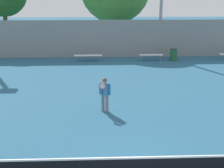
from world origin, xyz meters
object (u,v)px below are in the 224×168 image
object	(u,v)px
bench_adjacent_court	(88,56)
trash_bin	(173,55)
bench_courtside_near	(151,55)
tennis_player	(105,93)

from	to	relation	value
bench_adjacent_court	trash_bin	bearing A→B (deg)	-0.40
bench_courtside_near	bench_adjacent_court	distance (m)	4.71
bench_adjacent_court	trash_bin	size ratio (longest dim) A/B	2.34
bench_adjacent_court	tennis_player	bearing A→B (deg)	-83.90
tennis_player	bench_courtside_near	distance (m)	10.51
bench_adjacent_court	trash_bin	distance (m)	6.38
bench_adjacent_court	trash_bin	xyz separation A→B (m)	(6.38, -0.04, 0.02)
tennis_player	trash_bin	size ratio (longest dim) A/B	1.79
tennis_player	bench_adjacent_court	bearing A→B (deg)	120.09
tennis_player	bench_adjacent_court	distance (m)	9.90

